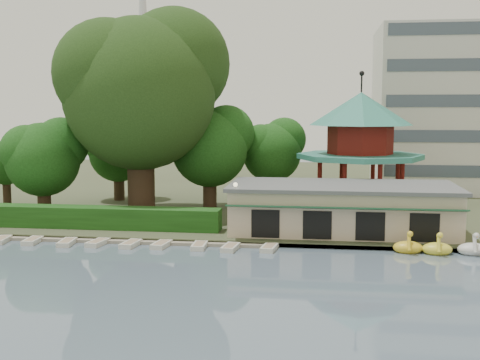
% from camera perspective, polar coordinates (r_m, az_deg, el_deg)
% --- Properties ---
extents(ground_plane, '(220.00, 220.00, 0.00)m').
position_cam_1_polar(ground_plane, '(30.87, -8.39, -13.16)').
color(ground_plane, slate).
rests_on(ground_plane, ground).
extents(shore, '(220.00, 70.00, 0.40)m').
position_cam_1_polar(shore, '(80.94, 1.81, -0.55)').
color(shore, '#424930').
rests_on(shore, ground).
extents(embankment, '(220.00, 0.60, 0.30)m').
position_cam_1_polar(embankment, '(47.05, -2.54, -5.94)').
color(embankment, gray).
rests_on(embankment, ground).
extents(dock, '(34.00, 1.60, 0.24)m').
position_cam_1_polar(dock, '(50.45, -16.16, -5.37)').
color(dock, gray).
rests_on(dock, ground).
extents(boathouse, '(18.60, 9.39, 3.90)m').
position_cam_1_polar(boathouse, '(50.53, 9.65, -2.58)').
color(boathouse, '#C9B298').
rests_on(boathouse, shore).
extents(pavilion, '(12.40, 12.40, 13.50)m').
position_cam_1_polar(pavilion, '(60.06, 11.34, 3.76)').
color(pavilion, '#C9B298').
rests_on(pavilion, shore).
extents(broadcast_tower, '(8.00, 8.00, 96.00)m').
position_cam_1_polar(broadcast_tower, '(176.77, -9.18, 14.31)').
color(broadcast_tower, silver).
rests_on(broadcast_tower, ground).
extents(hedge, '(30.00, 2.00, 1.80)m').
position_cam_1_polar(hedge, '(54.41, -17.70, -3.28)').
color(hedge, '#1D4E16').
rests_on(hedge, shore).
extents(lamp_post, '(0.36, 0.36, 4.28)m').
position_cam_1_polar(lamp_post, '(47.87, -0.43, -1.82)').
color(lamp_post, black).
rests_on(lamp_post, shore).
extents(big_tree, '(15.97, 14.88, 19.92)m').
position_cam_1_polar(big_tree, '(58.66, -9.28, 9.01)').
color(big_tree, '#3A281C').
rests_on(big_tree, shore).
extents(small_trees, '(39.88, 16.92, 10.50)m').
position_cam_1_polar(small_trees, '(62.65, -11.25, 2.74)').
color(small_trees, '#3A281C').
rests_on(small_trees, shore).
extents(moored_rowboats, '(32.59, 2.73, 0.36)m').
position_cam_1_polar(moored_rowboats, '(48.95, -16.16, -5.66)').
color(moored_rowboats, silver).
rests_on(moored_rowboats, ground).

